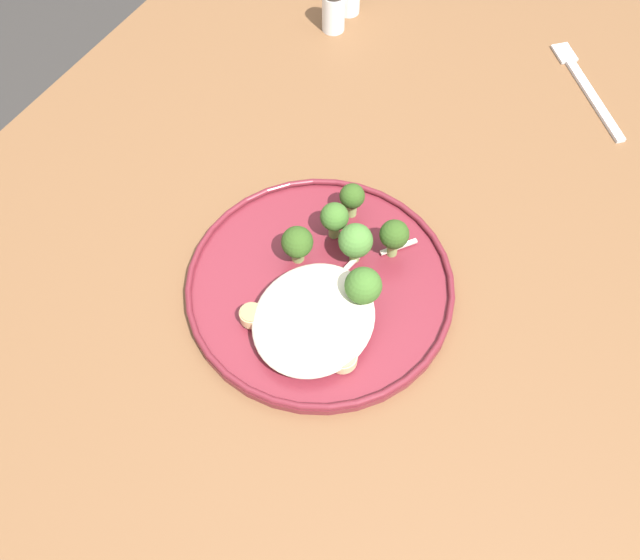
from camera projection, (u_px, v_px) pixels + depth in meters
name	position (u px, v px, depth m)	size (l,w,h in m)	color
ground	(332.00, 495.00, 1.39)	(6.00, 6.00, 0.00)	#2D2B28
wooden_dining_table	(340.00, 341.00, 0.83)	(1.40, 1.00, 0.74)	brown
dinner_plate	(320.00, 286.00, 0.77)	(0.29, 0.29, 0.02)	maroon
noodle_bed	(314.00, 319.00, 0.73)	(0.14, 0.12, 0.03)	beige
seared_scallop_left_edge	(303.00, 316.00, 0.73)	(0.03, 0.03, 0.01)	beige
seared_scallop_rear_pale	(286.00, 292.00, 0.75)	(0.03, 0.03, 0.01)	#E5C689
seared_scallop_front_small	(274.00, 346.00, 0.71)	(0.03, 0.03, 0.02)	beige
seared_scallop_large_seared	(251.00, 315.00, 0.73)	(0.02, 0.02, 0.02)	#DBB77A
seared_scallop_half_hidden	(343.00, 358.00, 0.71)	(0.03, 0.03, 0.01)	#E5C689
seared_scallop_center_golden	(296.00, 337.00, 0.72)	(0.03, 0.03, 0.01)	#E5C689
broccoli_floret_left_leaning	(356.00, 241.00, 0.75)	(0.04, 0.04, 0.05)	#7A994C
broccoli_floret_beside_noodles	(363.00, 286.00, 0.72)	(0.04, 0.04, 0.06)	#89A356
broccoli_floret_right_tilted	(394.00, 235.00, 0.76)	(0.03, 0.03, 0.05)	#89A356
broccoli_floret_tall_stalk	(334.00, 218.00, 0.77)	(0.03, 0.03, 0.05)	#7A994C
broccoli_floret_front_edge	(297.00, 243.00, 0.76)	(0.03, 0.03, 0.05)	#89A356
broccoli_floret_rear_charred	(352.00, 198.00, 0.79)	(0.03, 0.03, 0.05)	#89A356
onion_sliver_long_sliver	(399.00, 247.00, 0.79)	(0.04, 0.01, 0.00)	silver
onion_sliver_curled_piece	(356.00, 258.00, 0.78)	(0.04, 0.01, 0.00)	silver
dinner_fork	(586.00, 87.00, 0.94)	(0.15, 0.14, 0.00)	silver
pepper_shaker	(334.00, 9.00, 0.98)	(0.03, 0.03, 0.07)	white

